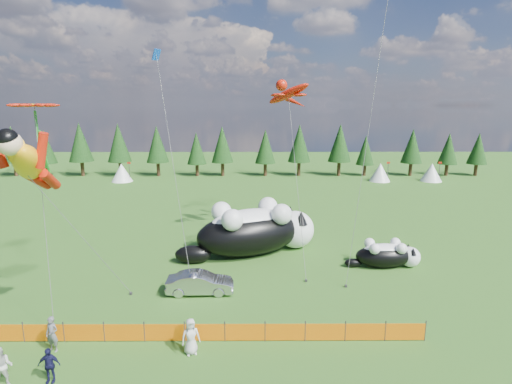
% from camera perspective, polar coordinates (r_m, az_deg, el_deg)
% --- Properties ---
extents(ground, '(160.00, 160.00, 0.00)m').
position_cam_1_polar(ground, '(24.01, -6.40, -16.55)').
color(ground, '#14370A').
rests_on(ground, ground).
extents(safety_fence, '(22.06, 0.06, 1.10)m').
position_cam_1_polar(safety_fence, '(21.19, -7.33, -19.26)').
color(safety_fence, '#262626').
rests_on(safety_fence, ground).
extents(tree_line, '(90.00, 4.00, 8.00)m').
position_cam_1_polar(tree_line, '(66.39, -2.42, 5.73)').
color(tree_line, black).
rests_on(tree_line, ground).
extents(festival_tents, '(50.00, 3.20, 2.80)m').
position_cam_1_polar(festival_tents, '(62.34, 7.60, 2.79)').
color(festival_tents, white).
rests_on(festival_tents, ground).
extents(cat_large, '(11.01, 7.10, 4.17)m').
position_cam_1_polar(cat_large, '(31.57, -0.01, -5.36)').
color(cat_large, black).
rests_on(cat_large, ground).
extents(cat_small, '(5.53, 2.05, 2.00)m').
position_cam_1_polar(cat_small, '(30.85, 18.24, -8.46)').
color(cat_small, black).
rests_on(cat_small, ground).
extents(car, '(4.21, 1.59, 1.37)m').
position_cam_1_polar(car, '(25.81, -8.00, -12.74)').
color(car, '#B4B4B9').
rests_on(car, ground).
extents(spectator_a, '(0.73, 0.58, 1.76)m').
position_cam_1_polar(spectator_a, '(22.39, -27.12, -17.64)').
color(spectator_a, '#58585D').
rests_on(spectator_a, ground).
extents(spectator_b, '(0.96, 0.70, 1.78)m').
position_cam_1_polar(spectator_b, '(20.98, -32.58, -20.37)').
color(spectator_b, beige).
rests_on(spectator_b, ground).
extents(spectator_c, '(0.95, 0.53, 1.58)m').
position_cam_1_polar(spectator_c, '(20.39, -27.46, -21.09)').
color(spectator_c, '#141437').
rests_on(spectator_c, ground).
extents(spectator_e, '(1.01, 0.83, 1.78)m').
position_cam_1_polar(spectator_e, '(20.23, -9.31, -19.70)').
color(spectator_e, beige).
rests_on(spectator_e, ground).
extents(superhero_kite, '(5.28, 7.58, 11.58)m').
position_cam_1_polar(superhero_kite, '(21.02, -29.80, 3.63)').
color(superhero_kite, '#FFA90D').
rests_on(superhero_kite, ground).
extents(gecko_kite, '(6.53, 12.79, 15.65)m').
position_cam_1_polar(gecko_kite, '(34.53, 4.64, 13.81)').
color(gecko_kite, red).
rests_on(gecko_kite, ground).
extents(flower_kite, '(3.26, 4.44, 11.78)m').
position_cam_1_polar(flower_kite, '(24.14, -29.08, 10.39)').
color(flower_kite, red).
rests_on(flower_kite, ground).
extents(diamond_kite_a, '(3.03, 5.23, 15.90)m').
position_cam_1_polar(diamond_kite_a, '(28.28, -13.82, 17.12)').
color(diamond_kite_a, '#0B42AE').
rests_on(diamond_kite_a, ground).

